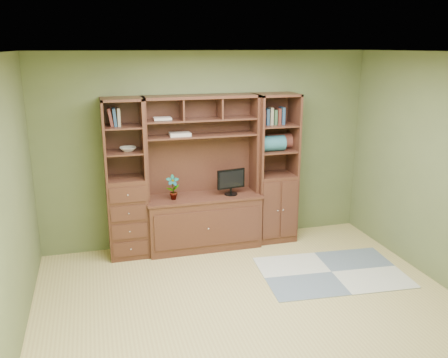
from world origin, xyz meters
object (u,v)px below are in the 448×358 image
object	(u,v)px
monitor	(231,177)
left_tower	(126,179)
center_hutch	(203,175)
right_tower	(275,169)

from	to	relation	value
monitor	left_tower	bearing A→B (deg)	167.79
center_hutch	monitor	size ratio (longest dim) A/B	4.26
right_tower	monitor	bearing A→B (deg)	-173.46
right_tower	center_hutch	bearing A→B (deg)	-177.77
right_tower	monitor	distance (m)	0.66
right_tower	monitor	size ratio (longest dim) A/B	4.26
center_hutch	right_tower	bearing A→B (deg)	2.23
left_tower	monitor	xyz separation A→B (m)	(1.37, -0.07, -0.05)
center_hutch	left_tower	world-z (taller)	same
left_tower	monitor	world-z (taller)	left_tower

